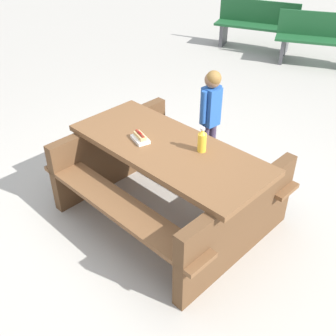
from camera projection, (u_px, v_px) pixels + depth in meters
ground_plane at (168, 213)px, 3.82m from camera, size 30.00×30.00×0.00m
picnic_table at (168, 175)px, 3.57m from camera, size 1.97×1.63×0.75m
soda_bottle at (202, 140)px, 3.28m from camera, size 0.07×0.07×0.22m
hotdog_tray at (140, 138)px, 3.45m from camera, size 0.20×0.14×0.08m
child_in_coat at (211, 107)px, 4.14m from camera, size 0.17×0.27×1.08m
park_bench_near at (256, 24)px, 7.54m from camera, size 1.51×1.07×0.85m
park_bench_mid at (321, 38)px, 6.83m from camera, size 1.46×1.18×0.85m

